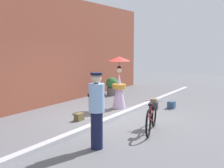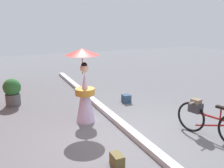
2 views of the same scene
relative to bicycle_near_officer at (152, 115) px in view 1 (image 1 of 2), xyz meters
name	(u,v)px [view 1 (image 1 of 2)]	position (x,y,z in m)	size (l,w,h in m)	color
ground_plane	(118,118)	(0.71, 1.46, -0.43)	(30.00, 30.00, 0.00)	slate
building_wall	(40,50)	(0.71, 4.75, 1.64)	(14.00, 0.40, 4.14)	brown
sidewalk_curb	(118,116)	(0.71, 1.46, -0.37)	(14.00, 0.20, 0.12)	#B2B2B7
bicycle_near_officer	(152,115)	(0.00, 0.00, 0.00)	(1.65, 0.60, 0.80)	black
person_officer	(97,109)	(-1.84, 0.48, 0.46)	(0.34, 0.34, 1.66)	#141938
person_with_parasol	(119,82)	(1.96, 2.15, 0.51)	(0.82, 0.82, 1.85)	silver
potted_plant_by_door	(112,86)	(4.06, 3.75, 0.02)	(0.53, 0.52, 0.83)	#59595B
backpack_on_pavement	(172,105)	(2.86, 0.50, -0.30)	(0.25, 0.24, 0.25)	navy
backpack_spare	(79,117)	(-0.20, 2.27, -0.31)	(0.30, 0.18, 0.22)	brown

